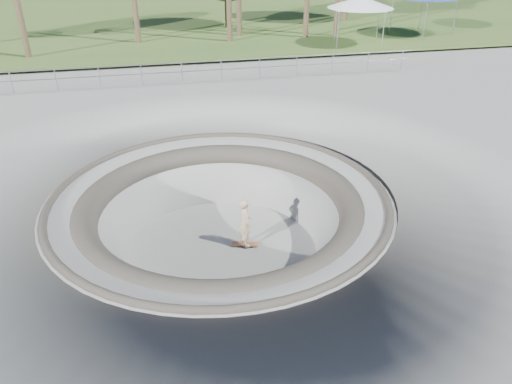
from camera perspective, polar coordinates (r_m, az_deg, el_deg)
The scene contains 8 objects.
ground at distance 15.03m, azimuth -4.19°, elevation -0.58°, with size 180.00×180.00×0.00m, color gray.
skate_bowl at distance 15.99m, azimuth -3.96°, elevation -6.32°, with size 14.00×14.00×4.10m.
grass_strip at distance 47.61m, azimuth -10.92°, elevation 19.35°, with size 180.00×36.00×0.12m.
distant_hills at distance 71.87m, azimuth -8.24°, elevation 16.58°, with size 103.20×45.00×28.60m.
safety_railing at distance 25.96m, azimuth -8.46°, elevation 13.39°, with size 25.00×0.06×1.03m.
skateboard at distance 16.11m, azimuth -1.22°, elevation -5.98°, with size 0.88×0.47×0.09m.
skater at distance 15.65m, azimuth -1.25°, elevation -3.46°, with size 0.59×0.39×1.63m, color tan.
canopy_white at distance 34.22m, azimuth 11.89°, elevation 20.45°, with size 5.62×5.62×2.98m.
Camera 1 is at (-1.79, -13.05, 7.24)m, focal length 35.00 mm.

